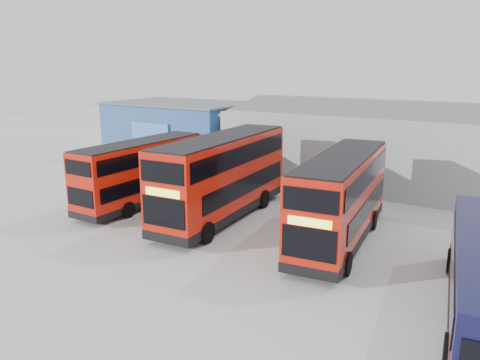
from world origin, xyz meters
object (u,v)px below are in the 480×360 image
at_px(double_decker_right, 341,200).
at_px(double_decker_centre, 223,178).
at_px(maintenance_shed, 447,150).
at_px(panel_van, 131,153).
at_px(office_block, 181,130).
at_px(double_decker_left, 142,173).

bearing_deg(double_decker_right, double_decker_centre, 172.43).
xyz_separation_m(maintenance_shed, double_decker_right, (-2.54, -14.22, -0.46)).
bearing_deg(panel_van, double_decker_right, -5.08).
bearing_deg(maintenance_shed, office_block, -174.79).
height_order(double_decker_centre, double_decker_right, double_decker_centre).
bearing_deg(double_decker_centre, double_decker_left, -178.74).
xyz_separation_m(office_block, panel_van, (-1.83, -4.62, -1.47)).
distance_m(maintenance_shed, double_decker_centre, 16.94).
xyz_separation_m(double_decker_right, panel_van, (-21.29, 7.58, -1.04)).
bearing_deg(maintenance_shed, double_decker_left, -135.87).
bearing_deg(double_decker_right, office_block, 141.60).
relative_size(double_decker_left, double_decker_centre, 0.84).
xyz_separation_m(maintenance_shed, double_decker_left, (-15.03, -14.58, -0.64)).
bearing_deg(double_decker_left, double_decker_right, -178.33).
relative_size(maintenance_shed, double_decker_right, 2.93).
bearing_deg(double_decker_right, panel_van, 154.09).
relative_size(office_block, maintenance_shed, 0.40).
relative_size(office_block, double_decker_centre, 1.11).
bearing_deg(double_decker_centre, maintenance_shed, 52.13).
relative_size(maintenance_shed, double_decker_centre, 2.74).
height_order(maintenance_shed, double_decker_left, maintenance_shed).
bearing_deg(office_block, double_decker_left, -60.99).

